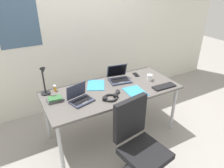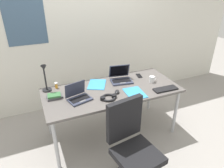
% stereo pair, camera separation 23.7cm
% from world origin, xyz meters
% --- Properties ---
extents(ground_plane, '(12.00, 12.00, 0.00)m').
position_xyz_m(ground_plane, '(0.00, 0.00, 0.00)').
color(ground_plane, gray).
extents(wall_back, '(6.00, 0.13, 2.60)m').
position_xyz_m(wall_back, '(-0.00, 1.10, 1.30)').
color(wall_back, silver).
rests_on(wall_back, ground_plane).
extents(desk, '(1.80, 0.80, 0.74)m').
position_xyz_m(desk, '(0.00, 0.00, 0.68)').
color(desk, '#595451').
rests_on(desk, ground_plane).
extents(desk_lamp, '(0.12, 0.18, 0.40)m').
position_xyz_m(desk_lamp, '(-0.80, 0.28, 0.94)').
color(desk_lamp, black).
rests_on(desk_lamp, desk).
extents(laptop_by_keyboard, '(0.32, 0.28, 0.20)m').
position_xyz_m(laptop_by_keyboard, '(-0.47, -0.07, 0.78)').
color(laptop_by_keyboard, '#33384C').
rests_on(laptop_by_keyboard, desk).
extents(laptop_far_corner, '(0.33, 0.31, 0.22)m').
position_xyz_m(laptop_far_corner, '(0.22, 0.19, 0.78)').
color(laptop_far_corner, '#33384C').
rests_on(laptop_far_corner, desk).
extents(external_keyboard, '(0.33, 0.13, 0.02)m').
position_xyz_m(external_keyboard, '(0.65, -0.29, 0.75)').
color(external_keyboard, black).
rests_on(external_keyboard, desk).
extents(computer_mouse, '(0.10, 0.11, 0.03)m').
position_xyz_m(computer_mouse, '(0.02, -0.11, 0.76)').
color(computer_mouse, black).
rests_on(computer_mouse, desk).
extents(cell_phone, '(0.09, 0.15, 0.01)m').
position_xyz_m(cell_phone, '(0.54, 0.22, 0.74)').
color(cell_phone, black).
rests_on(cell_phone, desk).
extents(headphones, '(0.21, 0.18, 0.04)m').
position_xyz_m(headphones, '(-0.13, -0.20, 0.76)').
color(headphones, black).
rests_on(headphones, desk).
extents(pill_bottle, '(0.04, 0.04, 0.08)m').
position_xyz_m(pill_bottle, '(-0.67, 0.33, 0.78)').
color(pill_bottle, gold).
rests_on(pill_bottle, desk).
extents(book_stack, '(0.19, 0.13, 0.05)m').
position_xyz_m(book_stack, '(-0.74, 0.08, 0.76)').
color(book_stack, '#4C4C51').
rests_on(book_stack, desk).
extents(paper_folder_by_keyboard, '(0.34, 0.38, 0.01)m').
position_xyz_m(paper_folder_by_keyboard, '(-0.14, 0.21, 0.74)').
color(paper_folder_by_keyboard, '#338CC6').
rests_on(paper_folder_by_keyboard, desk).
extents(paper_folder_front_right, '(0.25, 0.33, 0.01)m').
position_xyz_m(paper_folder_front_right, '(0.23, -0.21, 0.74)').
color(paper_folder_front_right, '#338CC6').
rests_on(paper_folder_front_right, desk).
extents(coffee_mug, '(0.11, 0.08, 0.09)m').
position_xyz_m(coffee_mug, '(0.61, -0.02, 0.78)').
color(coffee_mug, white).
rests_on(coffee_mug, desk).
extents(office_chair, '(0.52, 0.57, 0.97)m').
position_xyz_m(office_chair, '(-0.10, -0.80, 0.40)').
color(office_chair, black).
rests_on(office_chair, ground_plane).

